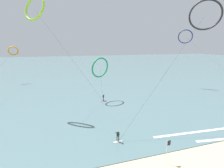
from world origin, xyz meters
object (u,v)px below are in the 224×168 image
(surfer_ivory, at_px, (118,137))
(kite_charcoal, at_px, (205,15))
(kite_amber, at_px, (13,51))
(beach_flag, at_px, (168,148))
(surfer_magenta, at_px, (103,98))
(kite_navy, at_px, (185,37))
(kite_lime, at_px, (35,8))
(kite_emerald, at_px, (100,68))

(surfer_ivory, xyz_separation_m, kite_charcoal, (15.42, 2.83, 17.10))
(kite_amber, height_order, beach_flag, kite_amber)
(surfer_magenta, bearing_deg, surfer_ivory, -166.01)
(surfer_ivory, xyz_separation_m, kite_navy, (30.80, 25.27, 15.01))
(kite_lime, relative_size, beach_flag, 7.70)
(surfer_ivory, xyz_separation_m, kite_lime, (-10.63, 14.80, 18.77))
(kite_lime, xyz_separation_m, kite_amber, (-11.59, 32.95, -8.29))
(kite_emerald, bearing_deg, surfer_ivory, 58.16)
(surfer_ivory, distance_m, kite_amber, 53.70)
(beach_flag, bearing_deg, kite_charcoal, 36.47)
(kite_emerald, xyz_separation_m, kite_amber, (-24.23, 29.04, 3.22))
(kite_emerald, bearing_deg, beach_flag, 68.97)
(surfer_magenta, xyz_separation_m, kite_emerald, (-0.51, 0.84, 7.26))
(kite_charcoal, xyz_separation_m, kite_amber, (-37.64, 44.92, -6.61))
(kite_lime, relative_size, kite_emerald, 2.08)
(surfer_magenta, distance_m, beach_flag, 23.56)
(kite_lime, distance_m, kite_amber, 35.90)
(surfer_magenta, height_order, kite_emerald, kite_emerald)
(kite_lime, height_order, kite_amber, kite_lime)
(kite_lime, bearing_deg, surfer_magenta, 56.33)
(kite_emerald, height_order, kite_navy, kite_navy)
(kite_charcoal, distance_m, beach_flag, 21.41)
(kite_navy, bearing_deg, kite_charcoal, -80.76)
(surfer_ivory, relative_size, kite_lime, 0.08)
(kite_lime, height_order, kite_navy, kite_lime)
(surfer_ivory, relative_size, surfer_magenta, 1.00)
(surfer_magenta, relative_size, kite_navy, 0.05)
(kite_navy, height_order, beach_flag, kite_navy)
(kite_emerald, distance_m, beach_flag, 25.18)
(beach_flag, bearing_deg, surfer_magenta, 93.62)
(surfer_ivory, height_order, kite_charcoal, kite_charcoal)
(surfer_magenta, bearing_deg, kite_amber, 61.62)
(surfer_magenta, height_order, kite_amber, kite_amber)
(surfer_magenta, distance_m, kite_amber, 40.18)
(surfer_magenta, xyz_separation_m, kite_lime, (-13.15, -3.08, 18.77))
(kite_navy, distance_m, beach_flag, 43.20)
(kite_lime, relative_size, kite_amber, 0.42)
(kite_charcoal, height_order, kite_emerald, kite_charcoal)
(surfer_ivory, xyz_separation_m, beach_flag, (4.00, -5.61, 1.07))
(kite_lime, bearing_deg, kite_charcoal, 18.50)
(kite_charcoal, bearing_deg, surfer_magenta, 179.55)
(kite_navy, bearing_deg, kite_amber, -159.32)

